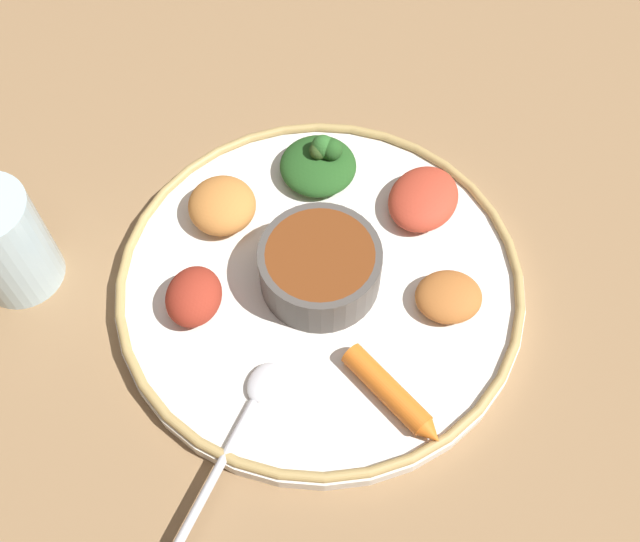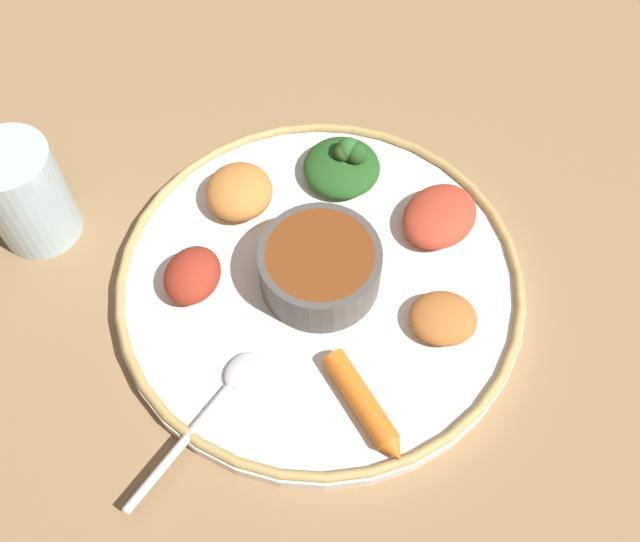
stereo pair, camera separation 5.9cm
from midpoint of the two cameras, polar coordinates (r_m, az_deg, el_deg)
The scene contains 12 objects.
ground_plane at distance 0.63m, azimuth -2.67°, elevation -1.59°, with size 2.40×2.40×0.00m, color olive.
platter at distance 0.62m, azimuth -2.69°, elevation -1.27°, with size 0.34×0.34×0.01m, color white.
platter_rim at distance 0.61m, azimuth -2.73°, elevation -0.80°, with size 0.34×0.34×0.01m, color tan.
center_bowl at distance 0.59m, azimuth -2.81°, elevation 0.15°, with size 0.10×0.10×0.04m.
spoon at distance 0.57m, azimuth -8.85°, elevation -11.47°, with size 0.06×0.14×0.01m.
greens_pile at distance 0.66m, azimuth -2.60°, elevation 8.17°, with size 0.09×0.09×0.04m.
carrot_near_spoon at distance 0.56m, azimuth 2.59°, elevation -9.75°, with size 0.10×0.03×0.02m.
mound_chickpea at distance 0.60m, azimuth 7.15°, elevation -2.22°, with size 0.05×0.05×0.02m, color #B2662D.
mound_squash at distance 0.65m, azimuth -10.16°, elevation 4.80°, with size 0.06×0.06×0.03m, color #C67A38.
mound_beet at distance 0.60m, azimuth -12.48°, elevation -2.17°, with size 0.05×0.04×0.03m, color maroon.
mound_berbere_red at distance 0.65m, azimuth 5.42°, elevation 5.37°, with size 0.07×0.06×0.03m, color #B73D28.
drinking_glass at distance 0.66m, azimuth -25.40°, elevation 1.46°, with size 0.07×0.07×0.10m.
Camera 1 is at (0.21, -0.22, 0.55)m, focal length 41.47 mm.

